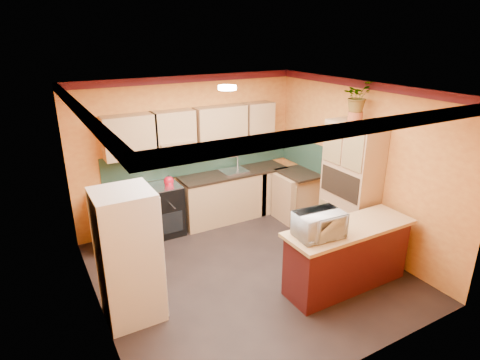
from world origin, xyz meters
The scene contains 15 objects.
room_shell centered at (0.02, 0.28, 2.09)m, with size 4.24×4.24×2.72m.
base_cabinets_back centered at (-0.02, 1.80, 0.44)m, with size 3.65×0.60×0.88m, color tan.
countertop_back centered at (-0.02, 1.80, 0.90)m, with size 3.65×0.62×0.04m, color black.
stove centered at (-0.65, 1.80, 0.46)m, with size 0.58×0.58×0.91m, color black.
kettle centered at (-0.55, 1.75, 1.00)m, with size 0.17×0.17×0.18m, color #B40C20, non-canonical shape.
sink centered at (0.75, 1.80, 0.94)m, with size 0.48×0.40×0.03m, color silver.
base_cabinets_right centered at (1.80, 1.17, 0.44)m, with size 0.60×0.80×0.88m, color tan.
countertop_right centered at (1.80, 1.17, 0.90)m, with size 0.62×0.80×0.04m, color black.
fridge centered at (-1.75, -0.11, 0.85)m, with size 0.68×0.66×1.70m, color silver.
pantry centered at (1.85, -0.10, 1.05)m, with size 0.48×0.90×2.10m, color tan.
fern_pot centered at (1.85, -0.05, 2.18)m, with size 0.22×0.22×0.16m, color #9A4725.
fern centered at (1.85, -0.05, 2.49)m, with size 0.42×0.36×0.46m, color tan.
breakfast_bar centered at (1.03, -0.96, 0.44)m, with size 1.80×0.55×0.88m, color #481012.
bar_top centered at (1.03, -0.96, 0.91)m, with size 1.90×0.65×0.05m, color tan.
microwave centered at (0.48, -0.96, 1.10)m, with size 0.60×0.41×0.33m, color silver.
Camera 1 is at (-2.65, -4.45, 3.40)m, focal length 30.00 mm.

